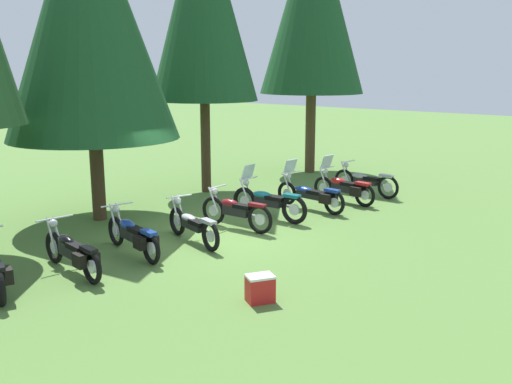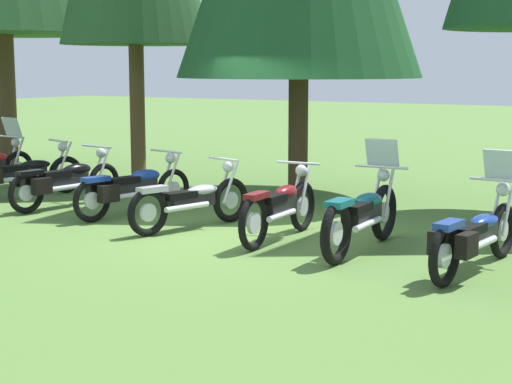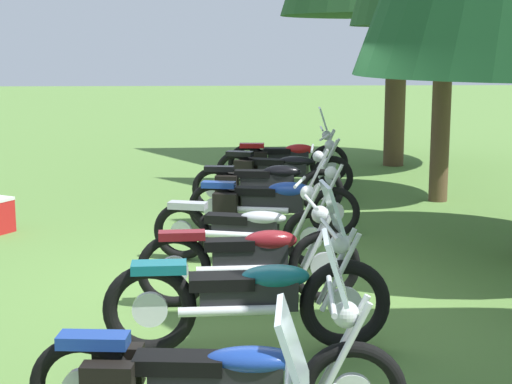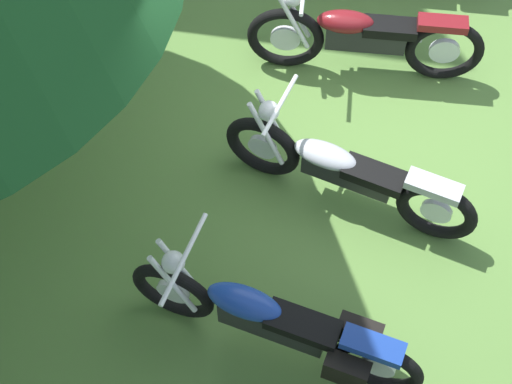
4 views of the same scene
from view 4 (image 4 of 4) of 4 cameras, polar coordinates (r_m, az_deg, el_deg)
ground_plane at (r=7.32m, az=6.25°, el=4.19°), size 80.00×80.00×0.00m
motorcycle_3 at (r=5.87m, az=1.66°, el=-9.32°), size 0.89×2.25×0.99m
motorcycle_4 at (r=6.57m, az=6.45°, el=1.43°), size 0.82×2.15×0.99m
motorcycle_5 at (r=7.47m, az=7.64°, el=10.89°), size 0.65×2.17×1.01m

